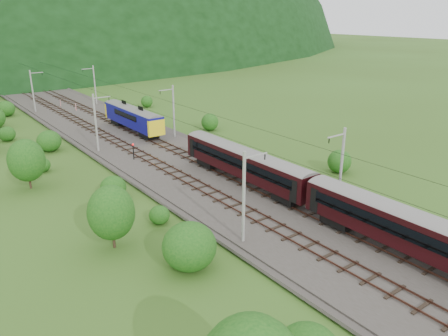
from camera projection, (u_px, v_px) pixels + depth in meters
ground at (294, 224)px, 40.76m from camera, size 600.00×600.00×0.00m
railbed at (229, 190)px, 48.23m from camera, size 14.00×220.00×0.30m
track_left at (211, 193)px, 46.79m from camera, size 2.40×220.00×0.27m
track_right at (246, 183)px, 49.51m from camera, size 2.40×220.00×0.27m
catenary_left at (96, 121)px, 59.84m from camera, size 2.54×192.28×8.00m
catenary_right at (173, 110)px, 66.77m from camera, size 2.54×192.28×8.00m
overhead_wires at (229, 129)px, 45.88m from camera, size 4.83×198.00×0.03m
hazard_post_near at (60, 103)px, 89.85m from camera, size 0.14×0.14×1.28m
hazard_post_far at (76, 107)px, 85.90m from camera, size 0.15×0.15×1.40m
signal at (133, 150)px, 57.16m from camera, size 0.24×0.24×2.19m
vegetation_left at (56, 167)px, 47.97m from camera, size 12.21×149.13×6.89m
vegetation_right at (377, 181)px, 47.51m from camera, size 6.51×97.02×2.93m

